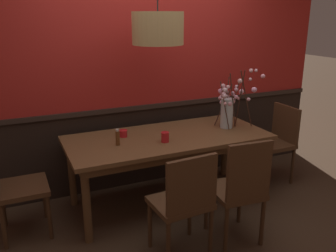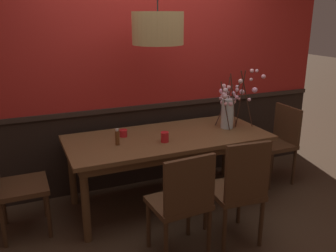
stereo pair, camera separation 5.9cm
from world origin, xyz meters
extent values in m
plane|color=#422D1E|center=(0.00, 0.00, 0.00)|extent=(24.00, 24.00, 0.00)
cube|color=black|center=(0.00, 0.61, 0.44)|extent=(4.46, 0.12, 0.88)
cube|color=#31241E|center=(0.00, 0.60, 0.90)|extent=(4.46, 0.14, 0.05)
cube|color=#B2231E|center=(0.00, 0.61, 1.79)|extent=(4.46, 0.12, 1.81)
cube|color=brown|center=(0.00, 0.00, 0.71)|extent=(2.00, 0.89, 0.04)
cube|color=brown|center=(0.00, 0.00, 0.65)|extent=(1.89, 0.78, 0.08)
cylinder|color=brown|center=(-0.91, -0.36, 0.35)|extent=(0.07, 0.07, 0.69)
cylinder|color=brown|center=(0.91, -0.36, 0.35)|extent=(0.07, 0.07, 0.69)
cylinder|color=brown|center=(-0.91, 0.36, 0.35)|extent=(0.07, 0.07, 0.69)
cylinder|color=brown|center=(0.91, 0.36, 0.35)|extent=(0.07, 0.07, 0.69)
cube|color=#4C301C|center=(-0.26, 0.78, 0.46)|extent=(0.47, 0.43, 0.04)
cube|color=#4C301C|center=(-0.24, 0.96, 0.70)|extent=(0.42, 0.07, 0.42)
cylinder|color=#412917|center=(-0.08, 0.60, 0.22)|extent=(0.04, 0.04, 0.44)
cylinder|color=#412917|center=(-0.46, 0.63, 0.22)|extent=(0.04, 0.04, 0.44)
cylinder|color=#412917|center=(-0.05, 0.94, 0.22)|extent=(0.04, 0.04, 0.44)
cylinder|color=#412917|center=(-0.44, 0.97, 0.22)|extent=(0.04, 0.04, 0.44)
cube|color=#4C301C|center=(-1.38, 0.02, 0.44)|extent=(0.42, 0.44, 0.04)
cylinder|color=#412917|center=(-1.20, 0.21, 0.21)|extent=(0.04, 0.04, 0.42)
cylinder|color=#412917|center=(-1.20, -0.17, 0.21)|extent=(0.04, 0.04, 0.42)
cylinder|color=#412917|center=(-1.57, 0.21, 0.21)|extent=(0.04, 0.04, 0.42)
cylinder|color=#412917|center=(-1.57, -0.17, 0.21)|extent=(0.04, 0.04, 0.42)
cube|color=#4C301C|center=(0.27, -0.80, 0.45)|extent=(0.44, 0.46, 0.04)
cube|color=#4C301C|center=(0.25, -0.99, 0.71)|extent=(0.38, 0.07, 0.48)
cylinder|color=#412917|center=(0.11, -0.60, 0.21)|extent=(0.04, 0.04, 0.43)
cylinder|color=#412917|center=(0.45, -0.63, 0.21)|extent=(0.04, 0.04, 0.43)
cylinder|color=#412917|center=(0.08, -0.97, 0.21)|extent=(0.04, 0.04, 0.43)
cylinder|color=#412917|center=(0.42, -1.00, 0.21)|extent=(0.04, 0.04, 0.43)
cube|color=#4C301C|center=(-0.25, -0.79, 0.45)|extent=(0.47, 0.42, 0.04)
cube|color=#4C301C|center=(-0.24, -0.97, 0.69)|extent=(0.42, 0.06, 0.43)
cylinder|color=#412917|center=(-0.45, -0.64, 0.21)|extent=(0.04, 0.04, 0.43)
cylinder|color=#412917|center=(-0.07, -0.62, 0.21)|extent=(0.04, 0.04, 0.43)
cylinder|color=#412917|center=(-0.43, -0.97, 0.21)|extent=(0.04, 0.04, 0.43)
cylinder|color=#412917|center=(-0.05, -0.95, 0.21)|extent=(0.04, 0.04, 0.43)
cube|color=#4C301C|center=(1.32, 0.00, 0.45)|extent=(0.40, 0.44, 0.04)
cube|color=#4C301C|center=(1.49, -0.01, 0.68)|extent=(0.04, 0.42, 0.41)
cylinder|color=#412917|center=(1.15, -0.19, 0.21)|extent=(0.04, 0.04, 0.43)
cylinder|color=#412917|center=(1.15, 0.19, 0.21)|extent=(0.04, 0.04, 0.43)
cylinder|color=#412917|center=(1.48, -0.19, 0.21)|extent=(0.04, 0.04, 0.43)
cylinder|color=#412917|center=(1.49, 0.18, 0.21)|extent=(0.04, 0.04, 0.43)
cube|color=#4C301C|center=(0.27, 0.78, 0.46)|extent=(0.44, 0.42, 0.04)
cube|color=#4C301C|center=(0.26, 0.95, 0.72)|extent=(0.41, 0.06, 0.49)
cylinder|color=#412917|center=(0.46, 0.62, 0.22)|extent=(0.04, 0.04, 0.43)
cylinder|color=#412917|center=(0.10, 0.60, 0.22)|extent=(0.04, 0.04, 0.43)
cylinder|color=#412917|center=(0.45, 0.95, 0.22)|extent=(0.04, 0.04, 0.43)
cylinder|color=#412917|center=(0.08, 0.93, 0.22)|extent=(0.04, 0.04, 0.43)
cylinder|color=silver|center=(0.68, 0.00, 0.89)|extent=(0.13, 0.13, 0.31)
cylinder|color=silver|center=(0.68, 0.00, 0.77)|extent=(0.12, 0.12, 0.07)
cylinder|color=#472D23|center=(0.70, 0.06, 1.00)|extent=(0.08, 0.03, 0.53)
sphere|color=#F8A7BF|center=(0.73, 0.10, 1.09)|extent=(0.05, 0.05, 0.05)
sphere|color=#F3ADCB|center=(0.69, 0.09, 1.02)|extent=(0.04, 0.04, 0.04)
sphere|color=#FDB8BD|center=(0.72, 0.07, 1.15)|extent=(0.04, 0.04, 0.04)
sphere|color=#F7B3BE|center=(0.72, 0.05, 1.06)|extent=(0.03, 0.03, 0.03)
sphere|color=#FAB0BC|center=(0.69, 0.11, 1.16)|extent=(0.05, 0.05, 0.05)
sphere|color=beige|center=(0.70, 0.11, 1.11)|extent=(0.04, 0.04, 0.04)
cylinder|color=#472D23|center=(0.79, -0.06, 1.05)|extent=(0.11, 0.26, 0.63)
sphere|color=#E7ABC1|center=(0.80, -0.07, 1.12)|extent=(0.05, 0.05, 0.05)
sphere|color=#F1B0BD|center=(0.78, -0.05, 1.05)|extent=(0.03, 0.03, 0.03)
sphere|color=#FEB5BC|center=(0.89, -0.09, 1.34)|extent=(0.04, 0.04, 0.04)
sphere|color=#F8BECF|center=(0.92, -0.13, 1.34)|extent=(0.03, 0.03, 0.03)
sphere|color=#F3B6C0|center=(0.90, -0.08, 1.25)|extent=(0.03, 0.03, 0.03)
cylinder|color=#472D23|center=(0.67, 0.02, 0.95)|extent=(0.10, 0.05, 0.44)
sphere|color=#F9ACC4|center=(0.65, 0.03, 0.96)|extent=(0.03, 0.03, 0.03)
sphere|color=#E8AACB|center=(0.65, 0.05, 1.00)|extent=(0.05, 0.05, 0.05)
sphere|color=#F6B1BB|center=(0.67, 0.04, 1.08)|extent=(0.03, 0.03, 0.03)
cylinder|color=#472D23|center=(0.70, -0.06, 1.03)|extent=(0.16, 0.09, 0.59)
sphere|color=#EAACC7|center=(0.73, -0.08, 1.15)|extent=(0.04, 0.04, 0.04)
sphere|color=beige|center=(0.73, -0.13, 1.25)|extent=(0.05, 0.05, 0.05)
sphere|color=#F0AEC1|center=(0.68, -0.05, 1.01)|extent=(0.06, 0.06, 0.06)
sphere|color=#F3A7C6|center=(0.74, -0.07, 1.07)|extent=(0.04, 0.04, 0.04)
cylinder|color=#472D23|center=(0.69, 0.09, 0.96)|extent=(0.19, 0.04, 0.44)
sphere|color=#F8A7C1|center=(0.70, 0.10, 1.06)|extent=(0.05, 0.05, 0.05)
sphere|color=#FEBAD2|center=(0.69, 0.15, 1.08)|extent=(0.03, 0.03, 0.03)
sphere|color=beige|center=(0.70, 0.16, 1.04)|extent=(0.04, 0.04, 0.04)
sphere|color=#E6ACBD|center=(0.67, 0.13, 1.03)|extent=(0.04, 0.04, 0.04)
sphere|color=#FDA6D2|center=(0.70, 0.16, 1.09)|extent=(0.05, 0.05, 0.05)
sphere|color=#F9BCCF|center=(0.68, 0.06, 0.94)|extent=(0.04, 0.04, 0.04)
cylinder|color=#472D23|center=(0.62, -0.05, 0.98)|extent=(0.08, 0.12, 0.50)
sphere|color=#FCB8CB|center=(0.58, -0.08, 1.12)|extent=(0.05, 0.05, 0.05)
sphere|color=#F9B5BE|center=(0.61, -0.07, 1.02)|extent=(0.03, 0.03, 0.03)
sphere|color=beige|center=(0.59, -0.08, 1.16)|extent=(0.05, 0.05, 0.05)
sphere|color=#EEB8C4|center=(0.58, -0.09, 1.10)|extent=(0.05, 0.05, 0.05)
cylinder|color=#472D23|center=(0.76, 0.01, 0.99)|extent=(0.09, 0.11, 0.51)
sphere|color=#F0B8C8|center=(0.79, 0.05, 1.07)|extent=(0.03, 0.03, 0.03)
sphere|color=#FEB8BD|center=(0.77, 0.03, 1.00)|extent=(0.05, 0.05, 0.05)
sphere|color=#E7A7C9|center=(0.75, 0.02, 1.10)|extent=(0.04, 0.04, 0.04)
sphere|color=#EBB9D0|center=(0.82, 0.05, 1.15)|extent=(0.04, 0.04, 0.04)
sphere|color=#F3A8D1|center=(0.78, 0.03, 1.02)|extent=(0.03, 0.03, 0.03)
cylinder|color=#472D23|center=(0.80, -0.17, 1.06)|extent=(0.31, 0.18, 0.64)
sphere|color=#FAA7BD|center=(0.88, -0.29, 1.31)|extent=(0.04, 0.04, 0.04)
sphere|color=#F2B4C9|center=(0.83, -0.15, 1.06)|extent=(0.04, 0.04, 0.04)
sphere|color=#F6AAD2|center=(0.84, -0.23, 1.17)|extent=(0.05, 0.05, 0.05)
cylinder|color=red|center=(-0.41, 0.15, 0.77)|extent=(0.08, 0.08, 0.07)
torus|color=red|center=(-0.41, 0.15, 0.80)|extent=(0.08, 0.08, 0.01)
cylinder|color=silver|center=(-0.41, 0.15, 0.76)|extent=(0.05, 0.05, 0.04)
cylinder|color=red|center=(-0.10, -0.15, 0.78)|extent=(0.07, 0.07, 0.10)
torus|color=red|center=(-0.10, -0.15, 0.83)|extent=(0.08, 0.08, 0.01)
cylinder|color=silver|center=(-0.10, -0.15, 0.77)|extent=(0.05, 0.05, 0.05)
cylinder|color=brown|center=(-0.53, -0.05, 0.80)|extent=(0.04, 0.04, 0.14)
cylinder|color=beige|center=(-0.53, -0.05, 0.88)|extent=(0.03, 0.03, 0.02)
cylinder|color=tan|center=(-0.09, 0.01, 1.77)|extent=(0.47, 0.47, 0.29)
sphere|color=#F9EAB7|center=(-0.09, 0.01, 1.72)|extent=(0.14, 0.14, 0.14)
camera|label=1|loc=(-1.39, -3.10, 1.89)|focal=38.67mm
camera|label=2|loc=(-1.34, -3.12, 1.89)|focal=38.67mm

